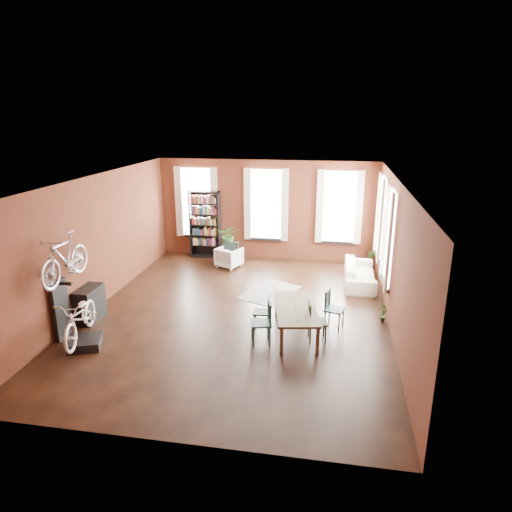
% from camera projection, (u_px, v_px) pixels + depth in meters
% --- Properties ---
extents(room, '(9.00, 9.04, 3.22)m').
position_uv_depth(room, '(252.00, 222.00, 10.79)').
color(room, black).
rests_on(room, ground).
extents(dining_table, '(1.18, 2.00, 0.64)m').
position_uv_depth(dining_table, '(295.00, 321.00, 9.81)').
color(dining_table, '#4A3F2C').
rests_on(dining_table, ground).
extents(dining_chair_a, '(0.51, 0.51, 0.91)m').
position_uv_depth(dining_chair_a, '(261.00, 323.00, 9.41)').
color(dining_chair_a, '#1A383A').
rests_on(dining_chair_a, ground).
extents(dining_chair_b, '(0.39, 0.39, 0.79)m').
position_uv_depth(dining_chair_b, '(262.00, 312.00, 10.08)').
color(dining_chair_b, black).
rests_on(dining_chair_b, ground).
extents(dining_chair_c, '(0.45, 0.45, 0.85)m').
position_uv_depth(dining_chair_c, '(317.00, 322.00, 9.53)').
color(dining_chair_c, black).
rests_on(dining_chair_c, ground).
extents(dining_chair_d, '(0.49, 0.49, 0.86)m').
position_uv_depth(dining_chair_d, '(335.00, 309.00, 10.12)').
color(dining_chair_d, '#183534').
rests_on(dining_chair_d, ground).
extents(bookshelf, '(1.00, 0.32, 2.20)m').
position_uv_depth(bookshelf, '(205.00, 224.00, 14.93)').
color(bookshelf, black).
rests_on(bookshelf, ground).
extents(white_armchair, '(0.87, 0.85, 0.69)m').
position_uv_depth(white_armchair, '(229.00, 256.00, 14.13)').
color(white_armchair, silver).
rests_on(white_armchair, ground).
extents(cream_sofa, '(0.61, 2.08, 0.81)m').
position_uv_depth(cream_sofa, '(360.00, 270.00, 12.73)').
color(cream_sofa, beige).
rests_on(cream_sofa, ground).
extents(striped_rug, '(1.64, 1.96, 0.01)m').
position_uv_depth(striped_rug, '(271.00, 292.00, 12.20)').
color(striped_rug, black).
rests_on(striped_rug, ground).
extents(bike_trainer, '(0.81, 0.81, 0.18)m').
position_uv_depth(bike_trainer, '(85.00, 343.00, 9.36)').
color(bike_trainer, black).
rests_on(bike_trainer, ground).
extents(bike_wall_rack, '(0.16, 0.60, 1.30)m').
position_uv_depth(bike_wall_rack, '(61.00, 310.00, 9.57)').
color(bike_wall_rack, black).
rests_on(bike_wall_rack, ground).
extents(console_table, '(0.40, 0.80, 0.80)m').
position_uv_depth(console_table, '(90.00, 304.00, 10.47)').
color(console_table, black).
rests_on(console_table, ground).
extents(plant_stand, '(0.34, 0.34, 0.54)m').
position_uv_depth(plant_stand, '(229.00, 254.00, 14.60)').
color(plant_stand, black).
rests_on(plant_stand, ground).
extents(plant_by_sofa, '(0.44, 0.63, 0.26)m').
position_uv_depth(plant_by_sofa, '(369.00, 264.00, 14.13)').
color(plant_by_sofa, '#2A5722').
rests_on(plant_by_sofa, ground).
extents(plant_small, '(0.50, 0.45, 0.16)m').
position_uv_depth(plant_small, '(382.00, 318.00, 10.49)').
color(plant_small, '#325C25').
rests_on(plant_small, ground).
extents(bicycle_floor, '(0.78, 1.02, 1.74)m').
position_uv_depth(bicycle_floor, '(78.00, 299.00, 9.10)').
color(bicycle_floor, white).
rests_on(bicycle_floor, bike_trainer).
extents(bicycle_hung, '(0.47, 1.00, 1.66)m').
position_uv_depth(bicycle_hung, '(63.00, 242.00, 9.08)').
color(bicycle_hung, '#A5A8AD').
rests_on(bicycle_hung, bike_wall_rack).
extents(plant_on_stand, '(0.67, 0.73, 0.53)m').
position_uv_depth(plant_on_stand, '(229.00, 238.00, 14.46)').
color(plant_on_stand, '#275923').
rests_on(plant_on_stand, plant_stand).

